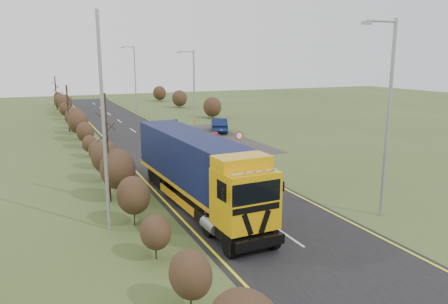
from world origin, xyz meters
name	(u,v)px	position (x,y,z in m)	size (l,w,h in m)	color
ground	(246,208)	(0.00, 0.00, 0.00)	(160.00, 160.00, 0.00)	#3B4F22
road	(186,166)	(0.00, 10.00, 0.01)	(8.00, 120.00, 0.02)	black
layby	(215,138)	(6.50, 20.00, 0.01)	(6.00, 18.00, 0.02)	#2F2B29
lane_markings	(187,167)	(0.00, 9.69, 0.03)	(7.52, 116.00, 0.01)	yellow
hedgerow	(106,158)	(-6.00, 7.89, 1.62)	(2.24, 102.04, 6.05)	black
lorry	(197,166)	(-2.28, 1.32, 2.22)	(2.88, 14.13, 3.91)	black
car_red_hatchback	(212,138)	(4.80, 16.58, 0.68)	(1.61, 4.01, 1.37)	#9F1607
car_blue_sedan	(219,125)	(8.32, 23.15, 0.78)	(1.64, 4.72, 1.55)	#0A173A
streetlight_near	(387,111)	(5.67, -3.77, 5.35)	(2.05, 0.19, 9.68)	gray
streetlight_mid	(193,89)	(5.39, 23.08, 4.76)	(1.85, 0.18, 8.67)	gray
streetlight_far	(134,75)	(4.47, 46.60, 5.36)	(2.05, 0.19, 9.69)	gray
left_pole	(104,125)	(-7.20, -0.07, 4.95)	(0.16, 0.16, 9.90)	gray
speed_sign	(239,141)	(4.41, 10.03, 1.62)	(0.64, 0.10, 2.32)	gray
warning_board	(194,123)	(5.80, 23.99, 1.05)	(0.67, 0.11, 1.75)	gray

